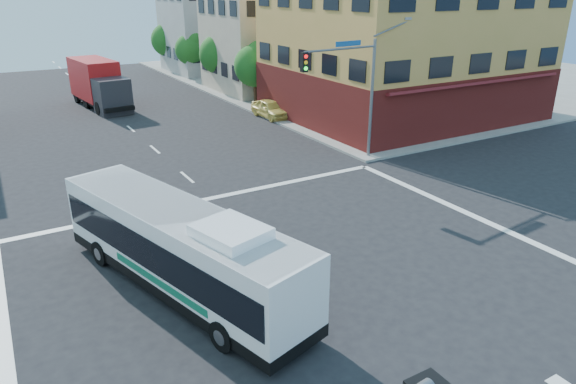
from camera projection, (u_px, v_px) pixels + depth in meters
ground at (317, 289)px, 17.67m from camera, size 120.00×120.00×0.00m
sidewalk_ne at (400, 73)px, 62.10m from camera, size 50.00×50.00×0.15m
corner_building_ne at (404, 40)px, 39.67m from camera, size 18.10×15.44×14.00m
building_east_near at (274, 43)px, 51.21m from camera, size 12.06×10.06×9.00m
building_east_far at (218, 29)px, 62.26m from camera, size 12.06×10.06×10.00m
signal_mast_ne at (351, 78)px, 28.60m from camera, size 7.91×1.13×8.07m
street_tree_a at (256, 63)px, 44.32m from camera, size 3.60×3.60×5.53m
street_tree_b at (219, 52)px, 50.68m from camera, size 3.80×3.80×5.79m
street_tree_c at (191, 47)px, 57.21m from camera, size 3.40×3.40×5.29m
street_tree_d at (168, 38)px, 63.47m from camera, size 4.00×4.00×6.03m
transit_bus at (179, 247)px, 17.12m from camera, size 5.34×11.30×3.28m
box_truck at (99, 85)px, 43.91m from camera, size 3.57×9.05×3.96m
parked_car at (271, 109)px, 40.74m from camera, size 1.80×4.24×1.43m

